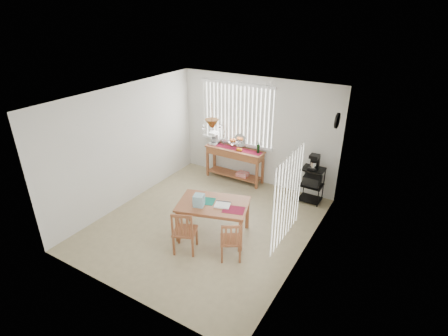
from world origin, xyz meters
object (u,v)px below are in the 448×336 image
Objects in this scene: cart_items at (314,162)px; dining_table at (213,207)px; sideboard at (235,157)px; wire_cart at (312,182)px; chair_left at (184,232)px; chair_right at (231,241)px.

cart_items reaches higher than dining_table.
dining_table is (0.79, -2.25, -0.02)m from sideboard.
sideboard reaches higher than dining_table.
wire_cart is 3.19m from chair_left.
chair_left reaches higher than sideboard.
chair_right is (-0.57, -2.63, -0.11)m from wire_cart.
wire_cart reaches higher than chair_right.
sideboard reaches higher than wire_cart.
wire_cart is (1.99, -0.07, -0.14)m from sideboard.
chair_right is at bearing 17.11° from chair_left.
wire_cart is at bearing 64.56° from chair_left.
wire_cart is at bearing -1.98° from sideboard.
chair_right is at bearing -102.12° from cart_items.
chair_right is (-0.57, -2.64, -0.59)m from cart_items.
dining_table is (-1.20, -2.19, -0.35)m from cart_items.
cart_items is 0.23× the size of dining_table.
dining_table is at bearing -118.91° from wire_cart.
sideboard is at bearing 178.26° from cart_items.
cart_items is 3.24m from chair_left.
chair_left is at bearing -162.89° from chair_right.
chair_left reaches higher than chair_right.
wire_cart is 0.95× the size of chair_left.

